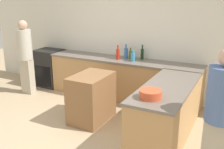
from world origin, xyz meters
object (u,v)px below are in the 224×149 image
Objects in this scene: hot_sauce_bottle at (118,54)px; dish_soap_bottle at (133,57)px; olive_oil_bottle at (130,55)px; wine_bottle_dark at (142,54)px; island_table at (92,98)px; person_by_range at (25,55)px; range_oven at (49,68)px; person_at_peninsula at (221,113)px; mixing_bowl at (151,94)px; water_bottle_blue at (126,53)px.

dish_soap_bottle is (0.35, -0.01, -0.03)m from hot_sauce_bottle.
hot_sauce_bottle is at bearing 177.91° from dish_soap_bottle.
hot_sauce_bottle reaches higher than olive_oil_bottle.
island_table is at bearing -106.45° from wine_bottle_dark.
range_oven is at bearing 85.99° from person_by_range.
range_oven is 3.75× the size of dish_soap_bottle.
person_at_peninsula is at bearing -44.06° from dish_soap_bottle.
wine_bottle_dark is at bearing 73.55° from island_table.
person_by_range is (-2.03, 0.50, 0.49)m from island_table.
mixing_bowl is 0.97× the size of wine_bottle_dark.
range_oven is at bearing 151.15° from mixing_bowl.
person_by_range is (-3.34, 1.11, -0.03)m from mixing_bowl.
person_by_range reaches higher than island_table.
mixing_bowl is at bearing -65.90° from wine_bottle_dark.
range_oven is 3.76× the size of olive_oil_bottle.
olive_oil_bottle is (0.18, 1.30, 0.55)m from island_table.
water_bottle_blue is (0.07, 1.29, 0.58)m from island_table.
hot_sauce_bottle is 0.18× the size of person_by_range.
water_bottle_blue reaches higher than hot_sauce_bottle.
water_bottle_blue is at bearing 136.82° from person_at_peninsula.
island_table is at bearing -97.74° from olive_oil_bottle.
person_by_range is at bearing -164.81° from dish_soap_bottle.
water_bottle_blue is 0.19× the size of person_by_range.
person_at_peninsula reaches higher than wine_bottle_dark.
wine_bottle_dark reaches higher than hot_sauce_bottle.
wine_bottle_dark is at bearing 130.60° from person_at_peninsula.
olive_oil_bottle is (0.10, 0.00, -0.03)m from water_bottle_blue.
person_by_range is at bearing -159.33° from water_bottle_blue.
island_table is 2.77× the size of wine_bottle_dark.
water_bottle_blue is at bearing 2.73° from range_oven.
hot_sauce_bottle is at bearing -145.36° from olive_oil_bottle.
dish_soap_bottle reaches higher than range_oven.
hot_sauce_bottle is 0.27m from olive_oil_bottle.
olive_oil_bottle reaches higher than mixing_bowl.
hot_sauce_bottle is at bearing -1.47° from range_oven.
dish_soap_bottle is at bearing 119.74° from mixing_bowl.
wine_bottle_dark reaches higher than mixing_bowl.
person_by_range is at bearing -94.01° from range_oven.
dish_soap_bottle reaches higher than mixing_bowl.
island_table is 1.53m from mixing_bowl.
dish_soap_bottle and olive_oil_bottle have the same top height.
mixing_bowl is 1.26× the size of olive_oil_bottle.
water_bottle_blue is 1.30× the size of olive_oil_bottle.
island_table is at bearing -105.02° from dish_soap_bottle.
wine_bottle_dark is 1.29× the size of dish_soap_bottle.
island_table is 3.57× the size of olive_oil_bottle.
mixing_bowl is at bearing -57.24° from water_bottle_blue.
dish_soap_bottle is 0.21m from olive_oil_bottle.
person_by_range is at bearing 161.54° from mixing_bowl.
water_bottle_blue is 0.28m from dish_soap_bottle.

